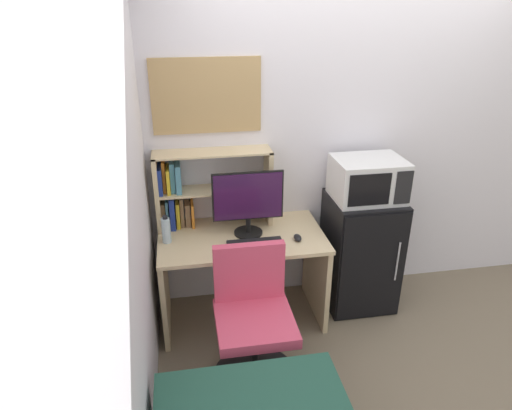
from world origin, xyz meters
TOP-DOWN VIEW (x-y plane):
  - wall_back at (0.40, 0.02)m, footprint 6.40×0.04m
  - wall_left at (-1.62, -1.60)m, footprint 0.04×4.40m
  - desk at (-0.95, -0.33)m, footprint 1.19×0.67m
  - hutch_bookshelf at (-1.26, -0.10)m, footprint 0.85×0.22m
  - monitor at (-0.90, -0.31)m, footprint 0.51×0.21m
  - keyboard at (-0.88, -0.49)m, footprint 0.39×0.13m
  - computer_mouse at (-0.57, -0.47)m, footprint 0.05×0.09m
  - water_bottle at (-1.48, -0.34)m, footprint 0.06×0.06m
  - mini_fridge at (0.00, -0.27)m, footprint 0.52×0.52m
  - microwave at (0.00, -0.27)m, footprint 0.50×0.40m
  - desk_chair at (-0.97, -0.93)m, footprint 0.55×0.55m
  - wall_corkboard at (-1.14, -0.01)m, footprint 0.76×0.02m

SIDE VIEW (x-z plane):
  - desk_chair at x=-0.97m, z-range -0.06..0.84m
  - mini_fridge at x=0.00m, z-range 0.00..0.92m
  - desk at x=-0.95m, z-range 0.14..0.86m
  - keyboard at x=-0.88m, z-range 0.72..0.74m
  - computer_mouse at x=-0.57m, z-range 0.72..0.76m
  - water_bottle at x=-1.48m, z-range 0.72..0.92m
  - monitor at x=-0.90m, z-range 0.75..1.23m
  - hutch_bookshelf at x=-1.26m, z-range 0.73..1.30m
  - microwave at x=0.00m, z-range 0.92..1.23m
  - wall_back at x=0.40m, z-range 0.00..2.60m
  - wall_left at x=-1.62m, z-range 0.00..2.60m
  - wall_corkboard at x=-1.14m, z-range 1.41..1.93m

